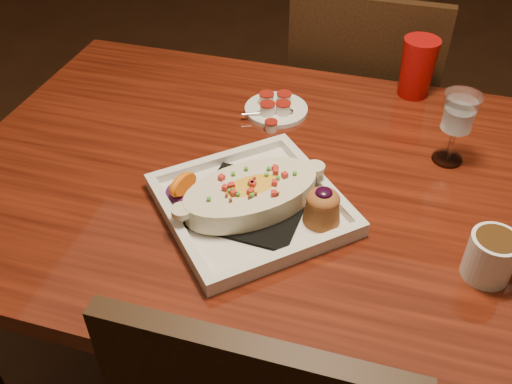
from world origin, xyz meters
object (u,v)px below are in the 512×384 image
(table, at_px, (322,221))
(red_tumbler, at_px, (417,68))
(chair_far, at_px, (359,119))
(plate, at_px, (255,199))
(goblet, at_px, (459,116))
(coffee_mug, at_px, (493,255))
(saucer, at_px, (275,108))

(table, xyz_separation_m, red_tumbler, (0.13, 0.40, 0.17))
(chair_far, relative_size, plate, 2.13)
(chair_far, relative_size, red_tumbler, 6.60)
(goblet, relative_size, red_tumbler, 1.09)
(chair_far, relative_size, coffee_mug, 8.45)
(plate, bearing_deg, chair_far, 38.47)
(table, bearing_deg, chair_far, 90.00)
(chair_far, distance_m, goblet, 0.63)
(table, bearing_deg, goblet, 33.99)
(coffee_mug, distance_m, red_tumbler, 0.58)
(coffee_mug, bearing_deg, table, 137.59)
(plate, distance_m, coffee_mug, 0.41)
(plate, relative_size, coffee_mug, 3.97)
(saucer, distance_m, red_tumbler, 0.35)
(plate, relative_size, saucer, 3.00)
(chair_far, height_order, coffee_mug, chair_far)
(goblet, xyz_separation_m, red_tumbler, (-0.09, 0.25, -0.04))
(table, xyz_separation_m, saucer, (-0.16, 0.23, 0.11))
(table, distance_m, coffee_mug, 0.36)
(chair_far, bearing_deg, goblet, 115.12)
(chair_far, bearing_deg, plate, 81.39)
(table, height_order, goblet, goblet)
(chair_far, xyz_separation_m, saucer, (-0.16, -0.40, 0.25))
(coffee_mug, xyz_separation_m, red_tumbler, (-0.16, 0.55, 0.03))
(coffee_mug, relative_size, saucer, 0.76)
(table, height_order, plate, plate)
(coffee_mug, height_order, red_tumbler, red_tumbler)
(plate, bearing_deg, red_tumbler, 21.37)
(red_tumbler, bearing_deg, saucer, -149.97)
(chair_far, xyz_separation_m, plate, (-0.11, -0.74, 0.27))
(red_tumbler, bearing_deg, table, -108.50)
(goblet, bearing_deg, table, -146.01)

